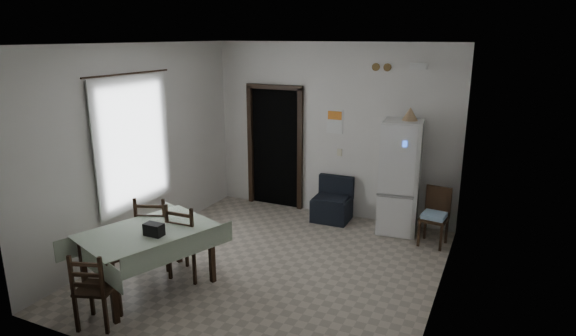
% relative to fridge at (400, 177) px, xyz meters
% --- Properties ---
extents(ground, '(4.50, 4.50, 0.00)m').
position_rel_fridge_xyz_m(ground, '(-1.25, -1.93, -0.89)').
color(ground, '#A59887').
rests_on(ground, ground).
extents(ceiling, '(4.20, 4.50, 0.02)m').
position_rel_fridge_xyz_m(ceiling, '(-1.25, -1.93, 2.01)').
color(ceiling, white).
rests_on(ceiling, ground).
extents(wall_back, '(4.20, 0.02, 2.90)m').
position_rel_fridge_xyz_m(wall_back, '(-1.25, 0.32, 0.56)').
color(wall_back, silver).
rests_on(wall_back, ground).
extents(wall_front, '(4.20, 0.02, 2.90)m').
position_rel_fridge_xyz_m(wall_front, '(-1.25, -4.18, 0.56)').
color(wall_front, silver).
rests_on(wall_front, ground).
extents(wall_left, '(0.02, 4.50, 2.90)m').
position_rel_fridge_xyz_m(wall_left, '(-3.35, -1.93, 0.56)').
color(wall_left, silver).
rests_on(wall_left, ground).
extents(wall_right, '(0.02, 4.50, 2.90)m').
position_rel_fridge_xyz_m(wall_right, '(0.85, -1.93, 0.56)').
color(wall_right, silver).
rests_on(wall_right, ground).
extents(doorway, '(1.06, 0.52, 2.22)m').
position_rel_fridge_xyz_m(doorway, '(-2.30, 0.52, 0.17)').
color(doorway, black).
rests_on(doorway, ground).
extents(window_recess, '(0.10, 1.20, 1.60)m').
position_rel_fridge_xyz_m(window_recess, '(-3.40, -2.13, 0.66)').
color(window_recess, silver).
rests_on(window_recess, ground).
extents(curtain, '(0.02, 1.45, 1.85)m').
position_rel_fridge_xyz_m(curtain, '(-3.29, -2.13, 0.66)').
color(curtain, white).
rests_on(curtain, ground).
extents(curtain_rod, '(0.02, 1.60, 0.02)m').
position_rel_fridge_xyz_m(curtain_rod, '(-3.28, -2.13, 1.61)').
color(curtain_rod, black).
rests_on(curtain_rod, ground).
extents(calendar, '(0.28, 0.02, 0.40)m').
position_rel_fridge_xyz_m(calendar, '(-1.20, 0.31, 0.73)').
color(calendar, white).
rests_on(calendar, ground).
extents(calendar_image, '(0.24, 0.01, 0.14)m').
position_rel_fridge_xyz_m(calendar_image, '(-1.20, 0.30, 0.83)').
color(calendar_image, orange).
rests_on(calendar_image, ground).
extents(light_switch, '(0.08, 0.02, 0.12)m').
position_rel_fridge_xyz_m(light_switch, '(-1.10, 0.31, 0.21)').
color(light_switch, beige).
rests_on(light_switch, ground).
extents(vent_left, '(0.12, 0.03, 0.12)m').
position_rel_fridge_xyz_m(vent_left, '(-0.55, 0.31, 1.63)').
color(vent_left, brown).
rests_on(vent_left, ground).
extents(vent_right, '(0.12, 0.03, 0.12)m').
position_rel_fridge_xyz_m(vent_right, '(-0.37, 0.31, 1.63)').
color(vent_right, brown).
rests_on(vent_right, ground).
extents(emergency_light, '(0.25, 0.07, 0.09)m').
position_rel_fridge_xyz_m(emergency_light, '(0.10, 0.28, 1.66)').
color(emergency_light, white).
rests_on(emergency_light, ground).
extents(fridge, '(0.63, 0.63, 1.77)m').
position_rel_fridge_xyz_m(fridge, '(0.00, 0.00, 0.00)').
color(fridge, silver).
rests_on(fridge, ground).
extents(tan_cone, '(0.25, 0.25, 0.19)m').
position_rel_fridge_xyz_m(tan_cone, '(0.08, 0.04, 0.98)').
color(tan_cone, tan).
rests_on(tan_cone, fridge).
extents(navy_seat, '(0.61, 0.59, 0.72)m').
position_rel_fridge_xyz_m(navy_seat, '(-1.10, 0.00, -0.53)').
color(navy_seat, black).
rests_on(navy_seat, ground).
extents(corner_chair, '(0.41, 0.41, 0.86)m').
position_rel_fridge_xyz_m(corner_chair, '(0.59, -0.30, -0.46)').
color(corner_chair, black).
rests_on(corner_chair, ground).
extents(dining_table, '(1.43, 1.73, 0.77)m').
position_rel_fridge_xyz_m(dining_table, '(-2.33, -3.06, -0.50)').
color(dining_table, '#A0B298').
rests_on(dining_table, ground).
extents(black_bag, '(0.22, 0.13, 0.14)m').
position_rel_fridge_xyz_m(black_bag, '(-2.15, -3.15, -0.04)').
color(black_bag, black).
rests_on(black_bag, dining_table).
extents(dining_chair_far_left, '(0.56, 0.56, 1.01)m').
position_rel_fridge_xyz_m(dining_chair_far_left, '(-2.67, -2.52, -0.38)').
color(dining_chair_far_left, black).
rests_on(dining_chair_far_left, ground).
extents(dining_chair_far_right, '(0.44, 0.44, 1.00)m').
position_rel_fridge_xyz_m(dining_chair_far_right, '(-2.10, -2.57, -0.38)').
color(dining_chair_far_right, black).
rests_on(dining_chair_far_right, ground).
extents(dining_chair_near_head, '(0.47, 0.47, 0.87)m').
position_rel_fridge_xyz_m(dining_chair_near_head, '(-2.34, -3.89, -0.45)').
color(dining_chair_near_head, black).
rests_on(dining_chair_near_head, ground).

